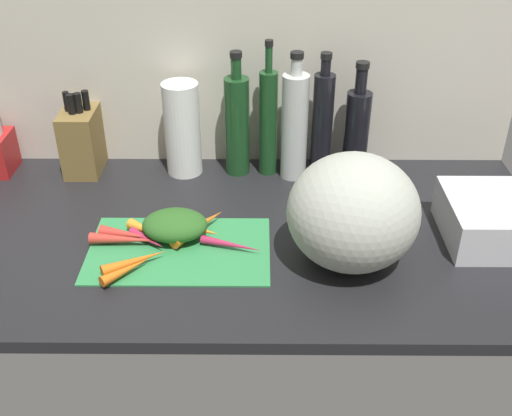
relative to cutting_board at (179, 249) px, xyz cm
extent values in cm
cube|color=black|center=(6.07, 9.48, -1.90)|extent=(170.00, 80.00, 3.00)
cube|color=beige|center=(6.07, 47.98, 29.60)|extent=(170.00, 3.00, 60.00)
cube|color=#338C4C|center=(0.00, 0.00, 0.00)|extent=(42.65, 26.92, 0.80)
cone|color=#B2264C|center=(12.43, -0.11, 1.42)|extent=(15.07, 6.57, 2.03)
cone|color=orange|center=(-7.74, 4.99, 1.75)|extent=(11.73, 8.77, 2.71)
cone|color=red|center=(-12.69, 1.40, 1.78)|extent=(17.39, 3.84, 2.75)
cone|color=#B2264C|center=(-7.68, 1.84, 1.55)|extent=(9.82, 8.31, 2.30)
cone|color=orange|center=(3.64, 5.44, 2.09)|extent=(11.81, 7.30, 3.39)
cone|color=orange|center=(-9.15, -7.09, 1.80)|extent=(14.46, 10.18, 2.79)
cone|color=red|center=(-12.95, 3.39, 1.88)|extent=(13.46, 5.78, 2.96)
cone|color=orange|center=(-10.56, -10.16, 1.65)|extent=(10.61, 10.32, 2.51)
cone|color=orange|center=(4.08, 6.47, 2.19)|extent=(13.59, 15.74, 3.59)
ellipsoid|color=#2D6023|center=(-1.33, 4.69, 3.71)|extent=(15.65, 12.04, 6.62)
ellipsoid|color=#B2B7A8|center=(39.46, -3.47, 12.76)|extent=(29.28, 28.63, 26.32)
cube|color=brown|center=(-31.35, 39.70, 8.75)|extent=(9.58, 14.57, 18.30)
cylinder|color=black|center=(-33.86, 39.90, 20.65)|extent=(1.76, 1.76, 5.50)
cylinder|color=black|center=(-32.19, 38.03, 20.65)|extent=(2.18, 2.18, 5.50)
cylinder|color=black|center=(-30.51, 38.82, 20.65)|extent=(2.17, 2.17, 5.50)
cylinder|color=black|center=(-28.84, 40.73, 20.65)|extent=(1.98, 1.98, 5.50)
cylinder|color=white|center=(-2.63, 38.98, 12.89)|extent=(10.01, 10.01, 26.59)
cylinder|color=#19421E|center=(12.59, 39.12, 13.60)|extent=(6.85, 6.85, 28.00)
cylinder|color=#19421E|center=(12.59, 39.12, 30.45)|extent=(2.83, 2.83, 5.71)
cylinder|color=black|center=(12.59, 39.12, 34.11)|extent=(3.26, 3.26, 1.60)
cylinder|color=#19421E|center=(21.18, 38.94, 14.50)|extent=(5.08, 5.08, 29.80)
cylinder|color=#19421E|center=(21.18, 38.94, 32.89)|extent=(1.93, 1.93, 6.97)
cylinder|color=black|center=(21.18, 38.94, 37.17)|extent=(2.22, 2.22, 1.60)
cylinder|color=silver|center=(28.37, 36.80, 14.49)|extent=(7.27, 7.27, 29.78)
cylinder|color=silver|center=(28.37, 36.80, 31.67)|extent=(3.06, 3.06, 4.59)
cylinder|color=black|center=(28.37, 36.80, 34.76)|extent=(3.52, 3.52, 1.60)
cylinder|color=black|center=(36.04, 38.13, 14.29)|extent=(5.79, 5.79, 29.39)
cylinder|color=black|center=(36.04, 38.13, 31.17)|extent=(2.66, 2.66, 4.38)
cylinder|color=black|center=(36.04, 38.13, 34.16)|extent=(3.06, 3.06, 1.60)
cylinder|color=black|center=(45.66, 38.36, 11.75)|extent=(6.92, 6.92, 24.30)
cylinder|color=black|center=(45.66, 38.36, 27.37)|extent=(3.16, 3.16, 6.93)
cylinder|color=black|center=(45.66, 38.36, 31.63)|extent=(3.64, 3.64, 1.60)
cube|color=silver|center=(74.59, 6.21, 4.74)|extent=(22.27, 24.07, 10.29)
camera|label=1|loc=(18.97, -118.44, 86.02)|focal=43.56mm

